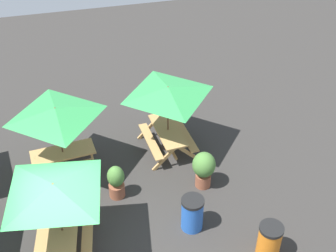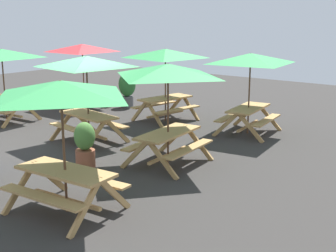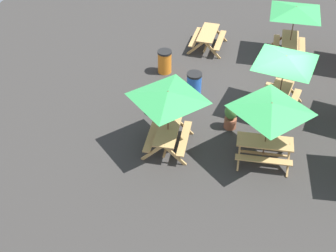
# 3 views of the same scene
# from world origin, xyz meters

# --- Properties ---
(ground_plane) EXTENTS (29.34, 29.34, 0.00)m
(ground_plane) POSITION_xyz_m (0.00, 0.00, 0.00)
(ground_plane) COLOR #33302D
(ground_plane) RESTS_ON ground
(picnic_table_0) EXTENTS (2.82, 2.82, 2.34)m
(picnic_table_0) POSITION_xyz_m (-3.73, 0.34, 1.99)
(picnic_table_0) COLOR tan
(picnic_table_0) RESTS_ON ground
(picnic_table_1) EXTENTS (2.19, 2.19, 2.34)m
(picnic_table_1) POSITION_xyz_m (3.15, 0.05, 1.99)
(picnic_table_1) COLOR tan
(picnic_table_1) RESTS_ON ground
(picnic_table_2) EXTENTS (2.16, 2.16, 2.34)m
(picnic_table_2) POSITION_xyz_m (3.41, -3.11, 1.99)
(picnic_table_2) COLOR tan
(picnic_table_2) RESTS_ON ground
(picnic_table_3) EXTENTS (1.80, 1.53, 0.81)m
(picnic_table_3) POSITION_xyz_m (-3.44, -3.19, 0.56)
(picnic_table_3) COLOR tan
(picnic_table_3) RESTS_ON ground
(picnic_table_5) EXTENTS (2.80, 2.80, 2.34)m
(picnic_table_5) POSITION_xyz_m (0.28, 0.26, 1.99)
(picnic_table_5) COLOR tan
(picnic_table_5) RESTS_ON ground
(trash_bin_orange) EXTENTS (0.59, 0.59, 0.98)m
(trash_bin_orange) POSITION_xyz_m (-1.02, -4.49, 0.49)
(trash_bin_orange) COLOR orange
(trash_bin_orange) RESTS_ON ground
(trash_bin_blue) EXTENTS (0.59, 0.59, 0.98)m
(trash_bin_blue) POSITION_xyz_m (0.26, -2.95, 0.49)
(trash_bin_blue) COLOR blue
(trash_bin_blue) RESTS_ON ground
(potted_plant_0) EXTENTS (0.47, 0.47, 1.04)m
(potted_plant_0) POSITION_xyz_m (1.83, -1.26, 0.53)
(potted_plant_0) COLOR #935138
(potted_plant_0) RESTS_ON ground
(potted_plant_2) EXTENTS (0.65, 0.65, 1.16)m
(potted_plant_2) POSITION_xyz_m (1.63, -3.69, 0.66)
(potted_plant_2) COLOR #935138
(potted_plant_2) RESTS_ON ground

